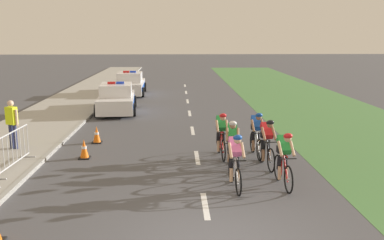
{
  "coord_description": "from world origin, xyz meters",
  "views": [
    {
      "loc": [
        -0.65,
        -7.54,
        3.97
      ],
      "look_at": [
        -0.14,
        6.68,
        1.1
      ],
      "focal_mm": 39.74,
      "sensor_mm": 36.0,
      "label": 1
    }
  ],
  "objects_px": {
    "cyclist_third": "(232,143)",
    "cyclist_sixth": "(256,134)",
    "police_car_second": "(130,84)",
    "cyclist_fifth": "(221,134)",
    "cyclist_lead": "(235,160)",
    "cyclist_second": "(284,158)",
    "traffic_cone_far": "(84,149)",
    "traffic_cone_near": "(97,135)",
    "crowd_barrier_middle": "(12,150)",
    "police_car_nearest": "(116,99)",
    "cyclist_fourth": "(267,142)",
    "spectator_closest": "(12,121)"
  },
  "relations": [
    {
      "from": "cyclist_third",
      "to": "cyclist_sixth",
      "type": "height_order",
      "value": "same"
    },
    {
      "from": "police_car_second",
      "to": "cyclist_fifth",
      "type": "bearing_deg",
      "value": -73.2
    },
    {
      "from": "cyclist_lead",
      "to": "cyclist_sixth",
      "type": "relative_size",
      "value": 1.0
    },
    {
      "from": "cyclist_second",
      "to": "cyclist_sixth",
      "type": "bearing_deg",
      "value": 94.04
    },
    {
      "from": "cyclist_second",
      "to": "cyclist_lead",
      "type": "bearing_deg",
      "value": -174.59
    },
    {
      "from": "cyclist_fifth",
      "to": "traffic_cone_far",
      "type": "height_order",
      "value": "cyclist_fifth"
    },
    {
      "from": "cyclist_lead",
      "to": "traffic_cone_near",
      "type": "xyz_separation_m",
      "value": [
        -4.49,
        4.97,
        -0.48
      ]
    },
    {
      "from": "cyclist_sixth",
      "to": "cyclist_lead",
      "type": "bearing_deg",
      "value": -110.54
    },
    {
      "from": "cyclist_lead",
      "to": "crowd_barrier_middle",
      "type": "xyz_separation_m",
      "value": [
        -6.33,
        1.68,
        -0.14
      ]
    },
    {
      "from": "police_car_nearest",
      "to": "cyclist_sixth",
      "type": "bearing_deg",
      "value": -56.03
    },
    {
      "from": "cyclist_fourth",
      "to": "cyclist_fifth",
      "type": "distance_m",
      "value": 1.68
    },
    {
      "from": "cyclist_fourth",
      "to": "police_car_nearest",
      "type": "relative_size",
      "value": 0.38
    },
    {
      "from": "cyclist_fifth",
      "to": "police_car_nearest",
      "type": "relative_size",
      "value": 0.38
    },
    {
      "from": "cyclist_third",
      "to": "traffic_cone_near",
      "type": "bearing_deg",
      "value": 144.87
    },
    {
      "from": "cyclist_lead",
      "to": "crowd_barrier_middle",
      "type": "height_order",
      "value": "cyclist_lead"
    },
    {
      "from": "crowd_barrier_middle",
      "to": "traffic_cone_far",
      "type": "distance_m",
      "value": 2.23
    },
    {
      "from": "cyclist_fourth",
      "to": "police_car_second",
      "type": "relative_size",
      "value": 0.39
    },
    {
      "from": "cyclist_fourth",
      "to": "cyclist_fifth",
      "type": "bearing_deg",
      "value": 138.46
    },
    {
      "from": "cyclist_third",
      "to": "cyclist_sixth",
      "type": "bearing_deg",
      "value": 52.17
    },
    {
      "from": "cyclist_third",
      "to": "police_car_nearest",
      "type": "height_order",
      "value": "police_car_nearest"
    },
    {
      "from": "traffic_cone_near",
      "to": "crowd_barrier_middle",
      "type": "bearing_deg",
      "value": -119.23
    },
    {
      "from": "cyclist_second",
      "to": "cyclist_third",
      "type": "distance_m",
      "value": 1.96
    },
    {
      "from": "cyclist_sixth",
      "to": "crowd_barrier_middle",
      "type": "distance_m",
      "value": 7.54
    },
    {
      "from": "cyclist_second",
      "to": "cyclist_fifth",
      "type": "height_order",
      "value": "same"
    },
    {
      "from": "cyclist_fourth",
      "to": "cyclist_third",
      "type": "bearing_deg",
      "value": -175.03
    },
    {
      "from": "police_car_nearest",
      "to": "traffic_cone_far",
      "type": "bearing_deg",
      "value": -89.28
    },
    {
      "from": "police_car_second",
      "to": "crowd_barrier_middle",
      "type": "distance_m",
      "value": 16.48
    },
    {
      "from": "cyclist_third",
      "to": "crowd_barrier_middle",
      "type": "relative_size",
      "value": 0.74
    },
    {
      "from": "cyclist_second",
      "to": "cyclist_sixth",
      "type": "distance_m",
      "value": 2.83
    },
    {
      "from": "cyclist_fourth",
      "to": "police_car_nearest",
      "type": "height_order",
      "value": "police_car_nearest"
    },
    {
      "from": "cyclist_sixth",
      "to": "police_car_nearest",
      "type": "bearing_deg",
      "value": 123.97
    },
    {
      "from": "cyclist_third",
      "to": "traffic_cone_far",
      "type": "bearing_deg",
      "value": 165.1
    },
    {
      "from": "cyclist_lead",
      "to": "traffic_cone_near",
      "type": "height_order",
      "value": "cyclist_lead"
    },
    {
      "from": "cyclist_lead",
      "to": "police_car_second",
      "type": "xyz_separation_m",
      "value": [
        -4.63,
        18.08,
        -0.11
      ]
    },
    {
      "from": "police_car_second",
      "to": "spectator_closest",
      "type": "height_order",
      "value": "spectator_closest"
    },
    {
      "from": "crowd_barrier_middle",
      "to": "spectator_closest",
      "type": "relative_size",
      "value": 1.39
    },
    {
      "from": "cyclist_second",
      "to": "police_car_nearest",
      "type": "bearing_deg",
      "value": 117.64
    },
    {
      "from": "cyclist_sixth",
      "to": "traffic_cone_near",
      "type": "distance_m",
      "value": 5.96
    },
    {
      "from": "cyclist_fifth",
      "to": "police_car_second",
      "type": "height_order",
      "value": "police_car_second"
    },
    {
      "from": "cyclist_lead",
      "to": "police_car_second",
      "type": "distance_m",
      "value": 18.66
    },
    {
      "from": "police_car_nearest",
      "to": "crowd_barrier_middle",
      "type": "distance_m",
      "value": 9.91
    },
    {
      "from": "cyclist_sixth",
      "to": "crowd_barrier_middle",
      "type": "height_order",
      "value": "cyclist_sixth"
    },
    {
      "from": "cyclist_second",
      "to": "cyclist_fourth",
      "type": "relative_size",
      "value": 1.0
    },
    {
      "from": "spectator_closest",
      "to": "traffic_cone_far",
      "type": "bearing_deg",
      "value": -19.03
    },
    {
      "from": "cyclist_second",
      "to": "traffic_cone_near",
      "type": "height_order",
      "value": "cyclist_second"
    },
    {
      "from": "police_car_nearest",
      "to": "crowd_barrier_middle",
      "type": "relative_size",
      "value": 1.95
    },
    {
      "from": "cyclist_lead",
      "to": "cyclist_third",
      "type": "relative_size",
      "value": 1.0
    },
    {
      "from": "cyclist_fifth",
      "to": "traffic_cone_near",
      "type": "bearing_deg",
      "value": 155.15
    },
    {
      "from": "cyclist_lead",
      "to": "cyclist_fourth",
      "type": "distance_m",
      "value": 2.17
    },
    {
      "from": "cyclist_lead",
      "to": "police_car_nearest",
      "type": "xyz_separation_m",
      "value": [
        -4.63,
        11.45,
        -0.11
      ]
    }
  ]
}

